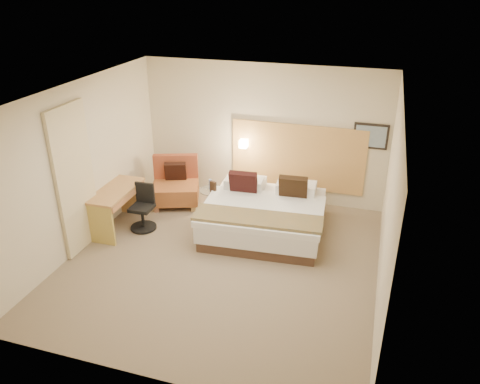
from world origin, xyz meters
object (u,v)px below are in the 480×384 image
(lounge_chair, at_px, (176,186))
(side_table, at_px, (212,201))
(desk, at_px, (117,198))
(desk_chair, at_px, (143,211))
(bed, at_px, (265,214))

(lounge_chair, bearing_deg, side_table, -19.05)
(desk, distance_m, desk_chair, 0.51)
(bed, relative_size, lounge_chair, 2.00)
(desk_chair, bearing_deg, side_table, 37.94)
(lounge_chair, xyz_separation_m, side_table, (0.88, -0.30, -0.07))
(lounge_chair, bearing_deg, desk_chair, -97.25)
(lounge_chair, distance_m, side_table, 0.93)
(lounge_chair, bearing_deg, bed, -15.86)
(bed, height_order, desk_chair, bed)
(side_table, height_order, desk, desk)
(side_table, bearing_deg, bed, -13.18)
(lounge_chair, relative_size, desk_chair, 1.32)
(bed, bearing_deg, desk_chair, -165.48)
(bed, relative_size, side_table, 3.48)
(side_table, bearing_deg, desk_chair, -142.06)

